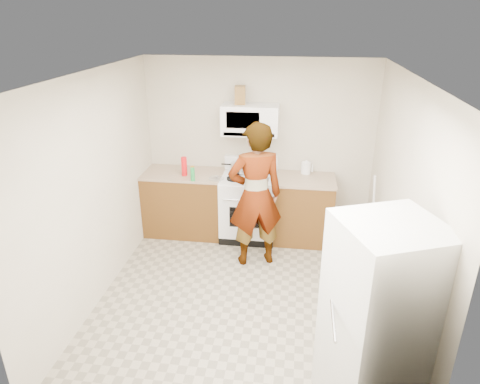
% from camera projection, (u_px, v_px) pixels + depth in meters
% --- Properties ---
extents(floor, '(3.60, 3.60, 0.00)m').
position_uv_depth(floor, '(242.00, 297.00, 4.93)').
color(floor, gray).
rests_on(floor, ground).
extents(back_wall, '(3.20, 0.02, 2.50)m').
position_uv_depth(back_wall, '(259.00, 148.00, 6.08)').
color(back_wall, beige).
rests_on(back_wall, floor).
extents(right_wall, '(0.02, 3.60, 2.50)m').
position_uv_depth(right_wall, '(400.00, 207.00, 4.24)').
color(right_wall, beige).
rests_on(right_wall, floor).
extents(cabinet_left, '(1.12, 0.62, 0.90)m').
position_uv_depth(cabinet_left, '(185.00, 204.00, 6.25)').
color(cabinet_left, '#5C3115').
rests_on(cabinet_left, floor).
extents(counter_left, '(1.14, 0.64, 0.03)m').
position_uv_depth(counter_left, '(183.00, 174.00, 6.06)').
color(counter_left, tan).
rests_on(counter_left, cabinet_left).
extents(cabinet_right, '(0.80, 0.62, 0.90)m').
position_uv_depth(cabinet_right, '(303.00, 211.00, 6.03)').
color(cabinet_right, '#5C3115').
rests_on(cabinet_right, floor).
extents(counter_right, '(0.82, 0.64, 0.03)m').
position_uv_depth(counter_right, '(305.00, 180.00, 5.85)').
color(counter_right, tan).
rests_on(counter_right, cabinet_right).
extents(gas_range, '(0.76, 0.65, 1.13)m').
position_uv_depth(gas_range, '(249.00, 205.00, 6.11)').
color(gas_range, white).
rests_on(gas_range, floor).
extents(microwave, '(0.76, 0.38, 0.40)m').
position_uv_depth(microwave, '(250.00, 119.00, 5.75)').
color(microwave, white).
rests_on(microwave, back_wall).
extents(person, '(0.79, 0.64, 1.87)m').
position_uv_depth(person, '(255.00, 196.00, 5.29)').
color(person, tan).
rests_on(person, floor).
extents(fridge, '(0.91, 0.91, 1.70)m').
position_uv_depth(fridge, '(379.00, 323.00, 3.26)').
color(fridge, white).
rests_on(fridge, floor).
extents(kettle, '(0.15, 0.15, 0.16)m').
position_uv_depth(kettle, '(306.00, 168.00, 6.00)').
color(kettle, white).
rests_on(kettle, counter_right).
extents(jug, '(0.16, 0.16, 0.24)m').
position_uv_depth(jug, '(240.00, 95.00, 5.66)').
color(jug, brown).
rests_on(jug, microwave).
extents(saucepan, '(0.29, 0.29, 0.12)m').
position_uv_depth(saucepan, '(239.00, 168.00, 6.01)').
color(saucepan, silver).
rests_on(saucepan, gas_range).
extents(tray, '(0.29, 0.25, 0.05)m').
position_uv_depth(tray, '(259.00, 176.00, 5.86)').
color(tray, white).
rests_on(tray, gas_range).
extents(bottle_spray, '(0.10, 0.10, 0.26)m').
position_uv_depth(bottle_spray, '(184.00, 166.00, 5.90)').
color(bottle_spray, red).
rests_on(bottle_spray, counter_left).
extents(bottle_hot_sauce, '(0.05, 0.05, 0.16)m').
position_uv_depth(bottle_hot_sauce, '(193.00, 172.00, 5.86)').
color(bottle_hot_sauce, orange).
rests_on(bottle_hot_sauce, counter_left).
extents(bottle_green_cap, '(0.07, 0.07, 0.18)m').
position_uv_depth(bottle_green_cap, '(193.00, 174.00, 5.73)').
color(bottle_green_cap, green).
rests_on(bottle_green_cap, counter_left).
extents(pot_lid, '(0.26, 0.26, 0.01)m').
position_uv_depth(pot_lid, '(216.00, 178.00, 5.83)').
color(pot_lid, silver).
rests_on(pot_lid, counter_left).
extents(broom, '(0.15, 0.24, 1.22)m').
position_uv_depth(broom, '(373.00, 218.00, 5.45)').
color(broom, white).
rests_on(broom, floor).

